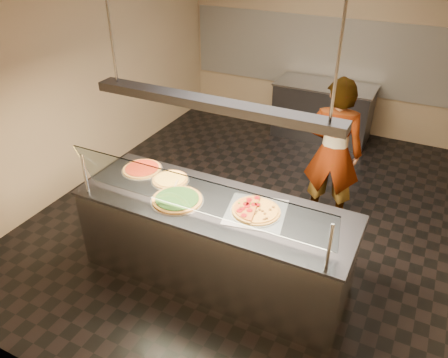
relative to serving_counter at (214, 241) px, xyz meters
The scene contains 19 objects.
ground 1.40m from the serving_counter, 93.88° to the left, with size 5.00×6.00×0.02m, color black.
wall_back 4.45m from the serving_counter, 91.18° to the left, with size 5.00×0.02×3.00m, color tan.
wall_front 1.99m from the serving_counter, 93.01° to the right, with size 5.00×0.02×3.00m, color tan.
wall_left 3.09m from the serving_counter, 153.16° to the left, with size 0.02×6.00×3.00m, color tan.
tile_band 4.38m from the serving_counter, 91.19° to the left, with size 4.90×0.02×1.20m, color silver.
serving_counter is the anchor object (origin of this frame).
sneeze_guard 0.83m from the serving_counter, 90.00° to the right, with size 2.52×0.18×0.54m.
perforated_tray 0.63m from the serving_counter, ahead, with size 0.64×0.64×0.01m.
half_pizza_pepperoni 0.59m from the serving_counter, ahead, with size 0.31×0.49×0.05m.
half_pizza_sausage 0.72m from the serving_counter, ahead, with size 0.31×0.49×0.04m.
pizza_spinach 0.60m from the serving_counter, 161.27° to the right, with size 0.52×0.52×0.03m.
pizza_cheese 0.79m from the serving_counter, 163.98° to the left, with size 0.40×0.40×0.03m.
pizza_tomato 1.13m from the serving_counter, 167.38° to the left, with size 0.44×0.44×0.03m.
pizza_spatula 0.67m from the serving_counter, 169.90° to the left, with size 0.23×0.22×0.02m.
prep_table 3.87m from the serving_counter, 89.41° to the left, with size 1.62×0.74×0.93m.
worker 1.80m from the serving_counter, 64.26° to the left, with size 0.67×0.44×1.84m, color black.
heat_lamp_housing 1.48m from the serving_counter, 93.58° to the left, with size 2.30×0.18×0.08m, color #3C3C42.
lamp_rod_left 2.26m from the serving_counter, behind, with size 0.02×0.02×1.01m, color #B7B7BC.
lamp_rod_right 2.26m from the serving_counter, ahead, with size 0.02×0.02×1.01m, color #B7B7BC.
Camera 1 is at (1.73, -4.38, 3.33)m, focal length 35.00 mm.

